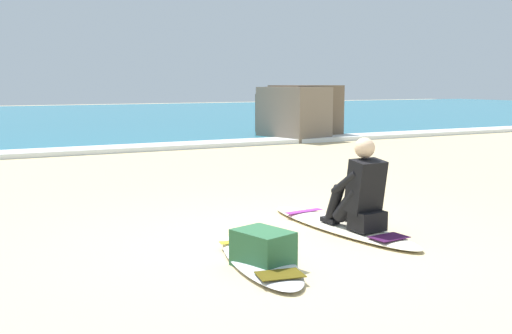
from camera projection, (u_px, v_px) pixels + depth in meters
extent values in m
plane|color=#CCB584|center=(285.00, 243.00, 5.78)|extent=(80.00, 80.00, 0.00)
cube|color=teal|center=(30.00, 118.00, 25.46)|extent=(80.00, 28.00, 0.10)
cube|color=white|center=(97.00, 150.00, 13.38)|extent=(80.00, 0.90, 0.11)
ellipsoid|color=#EFE5C6|center=(340.00, 225.00, 6.34)|extent=(0.73, 2.35, 0.07)
cube|color=purple|center=(304.00, 211.00, 6.88)|extent=(0.49, 0.14, 0.01)
cube|color=#351037|center=(389.00, 237.00, 5.72)|extent=(0.38, 0.27, 0.01)
cube|color=black|center=(367.00, 221.00, 5.96)|extent=(0.34, 0.28, 0.20)
cylinder|color=black|center=(348.00, 204.00, 6.05)|extent=(0.18, 0.42, 0.43)
cylinder|color=black|center=(335.00, 204.00, 6.22)|extent=(0.14, 0.27, 0.42)
cube|color=black|center=(330.00, 220.00, 6.30)|extent=(0.12, 0.23, 0.05)
cylinder|color=black|center=(363.00, 202.00, 6.15)|extent=(0.18, 0.42, 0.43)
cylinder|color=black|center=(351.00, 201.00, 6.34)|extent=(0.14, 0.27, 0.42)
cube|color=black|center=(347.00, 218.00, 6.43)|extent=(0.12, 0.23, 0.05)
cube|color=black|center=(366.00, 186.00, 5.95)|extent=(0.36, 0.32, 0.57)
sphere|color=beige|center=(365.00, 148.00, 5.92)|extent=(0.21, 0.21, 0.21)
cylinder|color=black|center=(345.00, 183.00, 6.00)|extent=(0.12, 0.40, 0.31)
cylinder|color=black|center=(366.00, 181.00, 6.14)|extent=(0.12, 0.40, 0.31)
ellipsoid|color=silver|center=(259.00, 259.00, 5.13)|extent=(0.81, 1.78, 0.07)
cube|color=gold|center=(245.00, 241.00, 5.58)|extent=(0.49, 0.18, 0.01)
cube|color=#4C400C|center=(280.00, 274.00, 4.60)|extent=(0.40, 0.30, 0.01)
cube|color=#756656|center=(294.00, 114.00, 16.23)|extent=(1.66, 2.00, 1.46)
cube|color=brown|center=(305.00, 111.00, 17.07)|extent=(1.64, 1.71, 1.51)
cube|color=brown|center=(278.00, 115.00, 17.38)|extent=(0.95, 1.38, 1.25)
cube|color=brown|center=(288.00, 112.00, 17.16)|extent=(1.29, 1.24, 1.47)
cube|color=#285B38|center=(263.00, 249.00, 5.00)|extent=(0.48, 0.56, 0.32)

